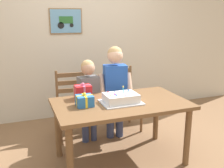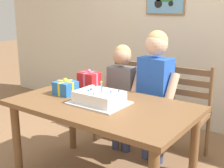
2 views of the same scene
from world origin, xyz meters
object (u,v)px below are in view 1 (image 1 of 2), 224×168
at_px(chair_right, 123,98).
at_px(dining_table, 121,110).
at_px(gift_box_beside_cake, 83,92).
at_px(chair_left, 72,104).
at_px(child_younger, 89,93).
at_px(birthday_cake, 121,98).
at_px(gift_box_red_large, 85,101).
at_px(child_older, 115,84).

bearing_deg(chair_right, dining_table, -114.29).
bearing_deg(dining_table, gift_box_beside_cake, 142.00).
height_order(chair_left, child_younger, child_younger).
bearing_deg(birthday_cake, chair_right, 65.73).
bearing_deg(child_younger, dining_table, -70.99).
distance_m(gift_box_red_large, gift_box_beside_cake, 0.27).
height_order(gift_box_beside_cake, child_younger, child_younger).
distance_m(dining_table, chair_left, 0.94).
bearing_deg(gift_box_red_large, chair_right, 46.17).
bearing_deg(chair_left, gift_box_beside_cake, -88.12).
xyz_separation_m(gift_box_red_large, child_younger, (0.20, 0.59, -0.10)).
relative_size(dining_table, gift_box_beside_cake, 7.78).
bearing_deg(child_younger, gift_box_red_large, -109.21).
relative_size(dining_table, chair_left, 1.61).
bearing_deg(gift_box_red_large, dining_table, -2.37).
relative_size(birthday_cake, child_younger, 0.39).
distance_m(child_older, child_younger, 0.38).
relative_size(dining_table, gift_box_red_large, 8.25).
relative_size(dining_table, chair_right, 1.61).
relative_size(child_older, child_younger, 1.14).
bearing_deg(child_younger, gift_box_beside_cake, -115.28).
height_order(chair_left, chair_right, same).
relative_size(chair_left, child_older, 0.72).
height_order(dining_table, birthday_cake, birthday_cake).
height_order(birthday_cake, child_younger, child_younger).
bearing_deg(birthday_cake, dining_table, 66.55).
xyz_separation_m(gift_box_beside_cake, child_younger, (0.15, 0.32, -0.12)).
bearing_deg(chair_right, gift_box_beside_cake, -142.82).
relative_size(gift_box_beside_cake, chair_right, 0.21).
relative_size(chair_right, child_younger, 0.83).
xyz_separation_m(birthday_cake, gift_box_red_large, (-0.40, 0.04, 0.01)).
height_order(chair_right, child_younger, child_younger).
distance_m(birthday_cake, gift_box_red_large, 0.40).
bearing_deg(birthday_cake, child_younger, 107.77).
height_order(birthday_cake, chair_left, chair_left).
bearing_deg(dining_table, child_younger, 109.01).
xyz_separation_m(gift_box_beside_cake, child_older, (0.52, 0.32, -0.03)).
height_order(gift_box_beside_cake, chair_left, chair_left).
bearing_deg(chair_right, child_younger, -157.86).
xyz_separation_m(dining_table, birthday_cake, (-0.01, -0.02, 0.14)).
height_order(dining_table, child_younger, child_younger).
xyz_separation_m(gift_box_red_large, chair_left, (0.03, 0.82, -0.31)).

